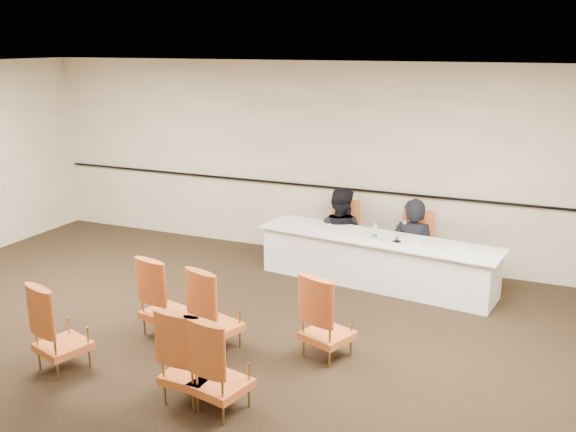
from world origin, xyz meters
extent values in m
plane|color=black|center=(0.00, 0.00, 0.00)|extent=(10.00, 10.00, 0.00)
plane|color=white|center=(0.00, 0.00, 3.00)|extent=(10.00, 10.00, 0.00)
cube|color=#F4E2C0|center=(0.00, 4.00, 1.50)|extent=(10.00, 0.04, 3.00)
cube|color=black|center=(0.00, 3.96, 1.10)|extent=(9.80, 0.04, 0.03)
imported|color=black|center=(1.50, 3.52, 0.29)|extent=(0.64, 0.43, 1.74)
imported|color=black|center=(0.35, 3.67, 0.38)|extent=(0.82, 0.66, 1.61)
cube|color=white|center=(1.65, 2.91, 0.68)|extent=(0.34, 0.28, 0.00)
cylinder|color=silver|center=(1.25, 2.90, 0.73)|extent=(0.07, 0.07, 0.10)
cylinder|color=white|center=(1.69, 2.84, 0.73)|extent=(0.09, 0.09, 0.12)
camera|label=1|loc=(3.32, -5.15, 3.27)|focal=40.00mm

